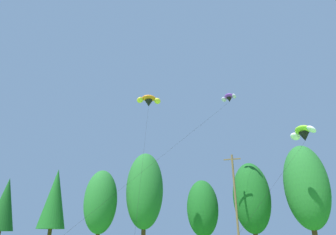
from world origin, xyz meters
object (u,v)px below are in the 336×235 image
Objects in this scene: utility_pole at (236,201)px; parafoil_kite_mid_orange at (149,101)px; parafoil_kite_high_purple at (229,98)px; parafoil_kite_far_lime_white at (303,133)px.

utility_pole is 0.67× the size of parafoil_kite_mid_orange.
parafoil_kite_high_purple is 10.58m from parafoil_kite_far_lime_white.
utility_pole is at bearing 160.17° from parafoil_kite_far_lime_white.
parafoil_kite_high_purple reaches higher than parafoil_kite_mid_orange.
utility_pole is at bearing 29.22° from parafoil_kite_mid_orange.
parafoil_kite_far_lime_white is at bearing -19.83° from utility_pole.
parafoil_kite_far_lime_white is at bearing 7.39° from parafoil_kite_mid_orange.
parafoil_kite_far_lime_white is (18.48, 2.40, -5.70)m from parafoil_kite_mid_orange.
utility_pole is 11.57m from parafoil_kite_far_lime_white.
parafoil_kite_high_purple is 10.99m from parafoil_kite_mid_orange.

